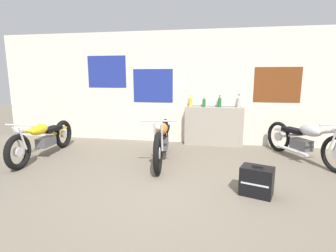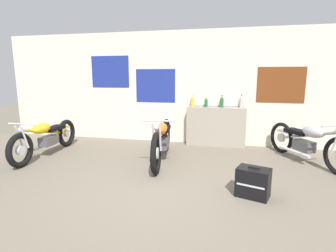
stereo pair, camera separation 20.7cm
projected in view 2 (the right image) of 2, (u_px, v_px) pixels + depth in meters
ground_plane at (153, 192)px, 3.88m from camera, size 24.00×24.00×0.00m
wall_back at (187, 88)px, 6.58m from camera, size 10.00×0.07×2.80m
sill_counter at (216, 127)px, 6.41m from camera, size 1.41×0.28×0.95m
bottle_leftmost at (193, 101)px, 6.46m from camera, size 0.09×0.09×0.29m
bottle_left_center at (206, 103)px, 6.32m from camera, size 0.08×0.08×0.26m
bottle_center at (222, 102)px, 6.27m from camera, size 0.09×0.09×0.29m
bottle_right_center at (241, 102)px, 6.21m from camera, size 0.07×0.07×0.32m
motorcycle_yellow at (46, 137)px, 5.61m from camera, size 0.64×2.21×0.81m
motorcycle_silver at (307, 142)px, 5.14m from camera, size 1.13×1.92×0.87m
motorcycle_orange at (162, 140)px, 5.24m from camera, size 0.64×2.20×0.93m
hard_case_black at (253, 182)px, 3.70m from camera, size 0.51×0.42×0.44m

